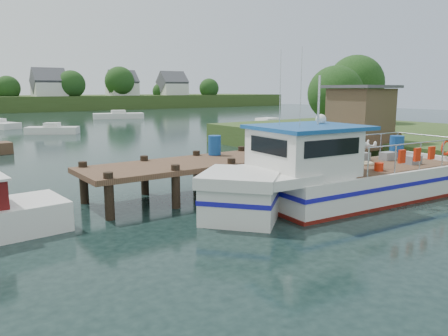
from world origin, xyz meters
TOP-DOWN VIEW (x-y plane):
  - ground_plane at (0.00, 0.00)m, footprint 160.00×160.00m
  - dock at (6.51, 0.01)m, footprint 16.60×3.00m
  - lobster_boat at (2.07, -4.15)m, footprint 11.76×4.21m
  - moored_far at (14.29, 46.84)m, footprint 7.58×4.46m
  - moored_b at (0.41, 29.14)m, footprint 4.98×3.95m
  - moored_c at (20.80, 20.94)m, footprint 7.92×3.65m

SIDE VIEW (x-z plane):
  - ground_plane at x=0.00m, z-range 0.00..0.00m
  - moored_b at x=0.41m, z-range -0.14..0.93m
  - moored_c at x=20.80m, z-range -0.16..1.05m
  - moored_far at x=14.29m, z-range -0.16..1.06m
  - lobster_boat at x=2.07m, z-range -1.80..3.84m
  - dock at x=6.51m, z-range -0.15..4.63m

